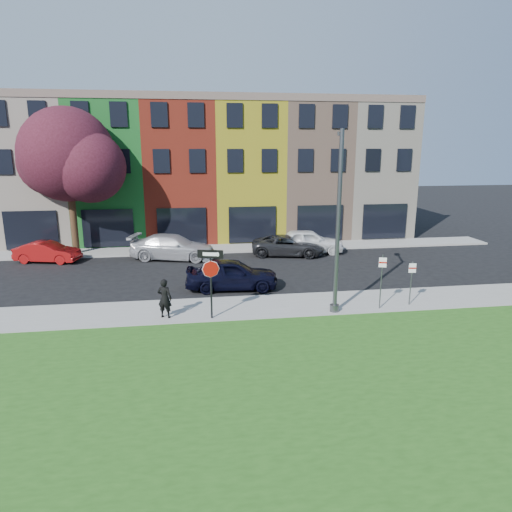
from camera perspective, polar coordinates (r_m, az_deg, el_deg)
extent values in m
plane|color=black|center=(17.93, 6.80, -9.61)|extent=(120.00, 120.00, 0.00)
cube|color=gray|center=(21.13, 9.96, -5.87)|extent=(40.00, 3.00, 0.12)
cube|color=gray|center=(31.68, -5.54, 0.88)|extent=(40.00, 2.40, 0.12)
cube|color=beige|center=(38.59, -24.58, 9.44)|extent=(5.00, 10.00, 10.00)
cube|color=green|center=(37.53, -17.13, 9.98)|extent=(5.00, 10.00, 10.00)
cube|color=#A52C1B|center=(37.12, -9.36, 10.36)|extent=(5.00, 10.00, 10.00)
cube|color=yellow|center=(37.38, -1.55, 10.56)|extent=(5.00, 10.00, 10.00)
cube|color=#92725E|center=(38.30, 6.03, 10.56)|extent=(5.00, 10.00, 10.00)
cube|color=beige|center=(39.83, 13.13, 10.41)|extent=(5.00, 10.00, 10.00)
cube|color=black|center=(32.54, -4.83, 3.83)|extent=(30.00, 0.12, 2.60)
cylinder|color=black|center=(18.62, -5.64, -3.68)|extent=(0.08, 0.08, 2.80)
cylinder|color=white|center=(18.41, -5.69, -1.62)|extent=(0.69, 0.22, 0.71)
cylinder|color=#941008|center=(18.38, -5.68, -1.64)|extent=(0.65, 0.20, 0.67)
cube|color=black|center=(18.26, -5.73, 0.24)|extent=(1.02, 0.33, 0.34)
cube|color=white|center=(18.23, -5.73, 0.22)|extent=(0.64, 0.20, 0.14)
imported|color=black|center=(19.14, -11.35, -5.21)|extent=(0.86, 0.78, 1.66)
imported|color=black|center=(22.85, -3.05, -2.27)|extent=(2.55, 4.86, 1.56)
imported|color=maroon|center=(30.90, -24.62, 0.46)|extent=(3.15, 4.53, 1.29)
imported|color=#A3A2A7|center=(29.33, -10.34, 1.12)|extent=(4.71, 6.40, 1.56)
imported|color=black|center=(29.93, 4.05, 1.32)|extent=(4.26, 5.69, 1.31)
imported|color=white|center=(30.68, 6.54, 1.85)|extent=(2.91, 5.10, 1.60)
cylinder|color=#4A4D4F|center=(19.02, 10.23, 3.93)|extent=(0.18, 0.18, 7.57)
cylinder|color=#4A4D4F|center=(19.95, 9.79, -6.42)|extent=(0.40, 0.40, 0.30)
cylinder|color=#4A4D4F|center=(19.76, 10.61, 15.02)|extent=(0.69, 1.95, 0.12)
cube|color=#4A4D4F|center=(20.86, 10.49, 14.81)|extent=(0.40, 0.60, 0.16)
cylinder|color=#4A4D4F|center=(20.40, 15.37, -3.13)|extent=(0.05, 0.05, 2.42)
cube|color=white|center=(20.14, 15.56, -0.78)|extent=(0.31, 0.11, 0.42)
cube|color=#941008|center=(20.13, 15.58, -0.80)|extent=(0.31, 0.10, 0.06)
cylinder|color=#4A4D4F|center=(21.34, 18.78, -3.26)|extent=(0.05, 0.05, 1.97)
cube|color=white|center=(21.12, 18.97, -1.44)|extent=(0.32, 0.06, 0.42)
cube|color=#941008|center=(21.11, 18.99, -1.45)|extent=(0.32, 0.05, 0.06)
cylinder|color=black|center=(32.01, -21.84, 4.11)|extent=(0.44, 0.44, 4.29)
sphere|color=black|center=(31.65, -22.53, 11.64)|extent=(5.89, 5.89, 5.89)
sphere|color=black|center=(30.49, -20.07, 10.41)|extent=(4.42, 4.42, 4.42)
sphere|color=black|center=(33.00, -24.27, 10.49)|extent=(4.13, 4.13, 4.13)
sphere|color=black|center=(32.15, -21.92, 13.55)|extent=(3.54, 3.54, 3.54)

